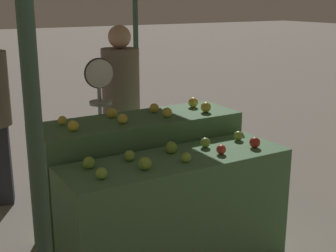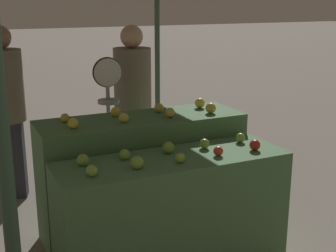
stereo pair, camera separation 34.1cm
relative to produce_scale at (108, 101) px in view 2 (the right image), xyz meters
name	(u,v)px [view 2 (the right image)]	position (x,y,z in m)	size (l,w,h in m)	color
display_counter_front	(173,214)	(0.10, -1.17, -0.62)	(1.70, 0.55, 0.87)	#4C7A4C
display_counter_back	(143,176)	(0.10, -0.57, -0.54)	(1.70, 0.55, 1.03)	#4C7A4C
apple_front_0	(92,171)	(-0.53, -1.28, -0.15)	(0.08, 0.08, 0.08)	#84AD3D
apple_front_1	(137,163)	(-0.22, -1.27, -0.14)	(0.09, 0.09, 0.09)	#7AA338
apple_front_2	(181,158)	(0.10, -1.29, -0.15)	(0.07, 0.07, 0.07)	#84AD3D
apple_front_3	(218,151)	(0.41, -1.27, -0.15)	(0.07, 0.07, 0.07)	red
apple_front_4	(255,145)	(0.73, -1.27, -0.15)	(0.08, 0.08, 0.08)	#AD281E
apple_front_5	(83,160)	(-0.53, -1.06, -0.15)	(0.08, 0.08, 0.08)	#7AA338
apple_front_6	(125,154)	(-0.23, -1.07, -0.15)	(0.08, 0.08, 0.08)	#84AD3D
apple_front_7	(168,148)	(0.11, -1.07, -0.14)	(0.09, 0.09, 0.09)	#7AA338
apple_front_8	(204,144)	(0.41, -1.08, -0.15)	(0.08, 0.08, 0.08)	#84AD3D
apple_front_9	(240,138)	(0.74, -1.06, -0.15)	(0.08, 0.08, 0.08)	#84AD3D
apple_back_0	(73,123)	(-0.49, -0.68, 0.01)	(0.08, 0.08, 0.08)	gold
apple_back_1	(124,118)	(-0.09, -0.67, 0.01)	(0.08, 0.08, 0.08)	gold
apple_back_2	(170,113)	(0.31, -0.67, 0.01)	(0.08, 0.08, 0.08)	gold
apple_back_3	(211,108)	(0.68, -0.69, 0.02)	(0.09, 0.09, 0.09)	gold
apple_back_4	(65,118)	(-0.50, -0.47, 0.01)	(0.07, 0.07, 0.07)	gold
apple_back_5	(115,112)	(-0.09, -0.46, 0.01)	(0.08, 0.08, 0.08)	gold
apple_back_6	(159,108)	(0.29, -0.48, 0.01)	(0.08, 0.08, 0.08)	gold
apple_back_7	(200,103)	(0.69, -0.47, 0.02)	(0.09, 0.09, 0.09)	yellow
produce_scale	(108,101)	(0.00, 0.00, 0.00)	(0.27, 0.20, 1.46)	#99999E
person_vendor_at_scale	(133,98)	(0.37, 0.36, -0.07)	(0.50, 0.50, 1.72)	#2D2D38
person_customer_left	(5,102)	(-0.83, 0.69, -0.06)	(0.47, 0.47, 1.73)	#2D2D38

